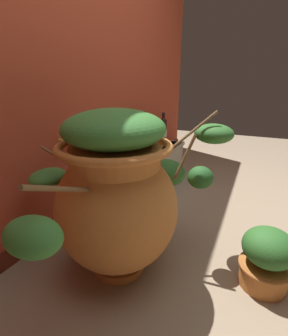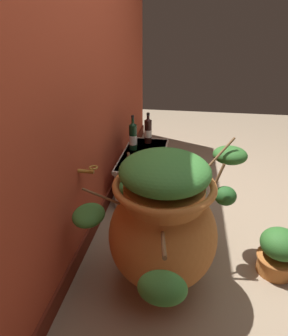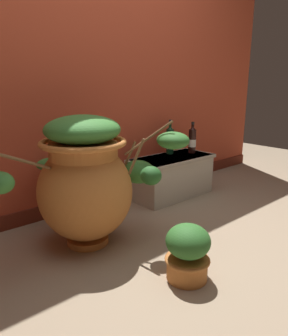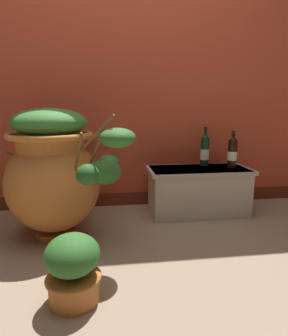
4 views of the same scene
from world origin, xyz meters
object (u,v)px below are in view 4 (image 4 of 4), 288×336
at_px(wine_bottle_left, 205,150).
at_px(wine_bottle_middle, 232,152).
at_px(terracotta_urn, 55,172).
at_px(potted_shrub, 73,268).

distance_m(wine_bottle_left, wine_bottle_middle, 0.22).
distance_m(terracotta_urn, wine_bottle_left, 1.21).
relative_size(terracotta_urn, wine_bottle_middle, 3.67).
height_order(wine_bottle_left, potted_shrub, wine_bottle_left).
distance_m(wine_bottle_left, potted_shrub, 1.50).
height_order(terracotta_urn, wine_bottle_left, terracotta_urn).
bearing_deg(potted_shrub, wine_bottle_left, 48.45).
xyz_separation_m(wine_bottle_middle, potted_shrub, (-1.16, -0.98, -0.34)).
bearing_deg(terracotta_urn, wine_bottle_left, 18.95).
bearing_deg(wine_bottle_left, potted_shrub, -131.55).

